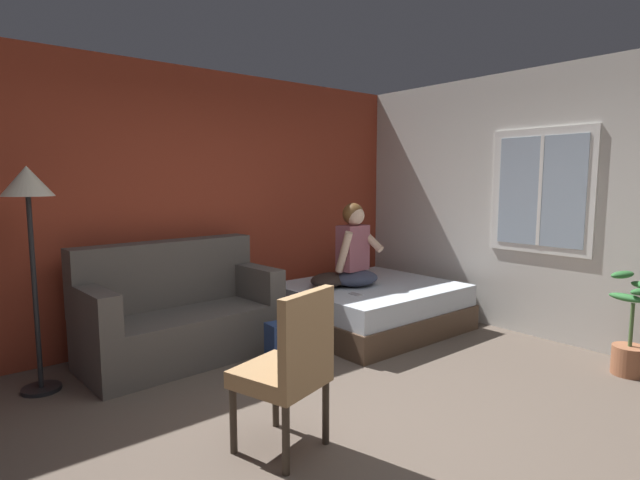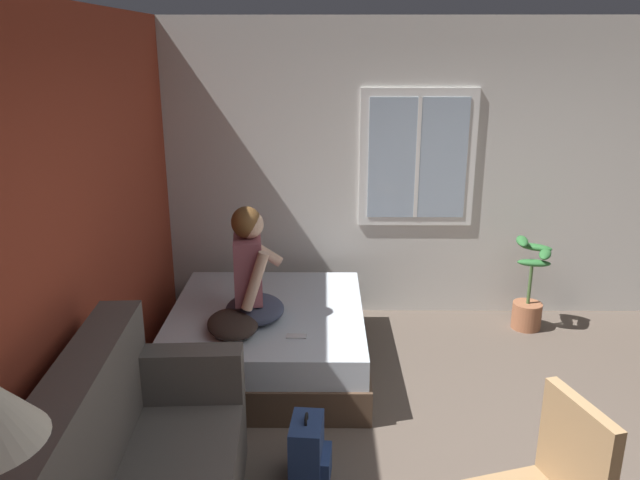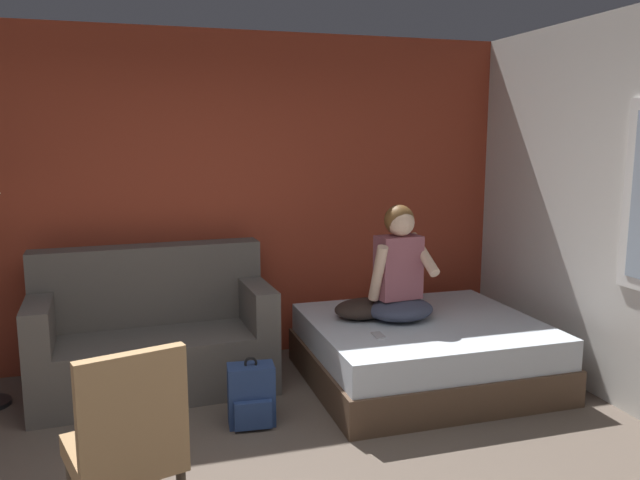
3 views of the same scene
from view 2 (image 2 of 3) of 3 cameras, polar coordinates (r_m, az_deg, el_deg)
The scene contains 8 objects.
wall_back_accent at distance 3.34m, azimuth -26.56°, elevation -3.92°, with size 10.58×0.16×2.70m, color #993823.
wall_side_with_window at distance 5.88m, azimuth 12.54°, elevation 6.16°, with size 0.19×6.73×2.70m.
bed at distance 5.02m, azimuth -4.80°, elevation -8.92°, with size 1.73×1.54×0.48m.
person_seated at distance 4.64m, azimuth -6.31°, elevation -3.18°, with size 0.57×0.50×0.88m.
backpack at distance 3.83m, azimuth -1.07°, elevation -18.89°, with size 0.31×0.25×0.46m.
throw_pillow at distance 4.54m, azimuth -8.00°, elevation -7.63°, with size 0.48×0.36×0.14m, color #2D231E.
cell_phone at distance 4.47m, azimuth -2.17°, elevation -8.78°, with size 0.07×0.14×0.01m, color #B7B7BC.
potted_plant at distance 5.90m, azimuth 18.54°, elevation -4.96°, with size 0.39×0.37×0.85m.
Camera 2 is at (-2.77, 1.24, 2.47)m, focal length 35.00 mm.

